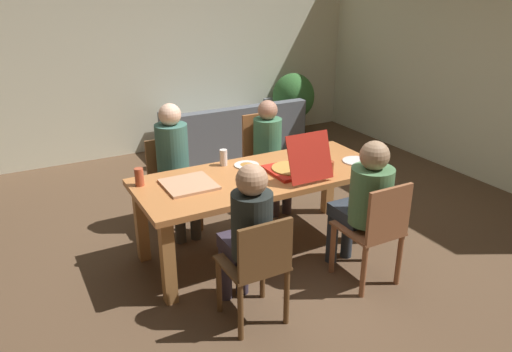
% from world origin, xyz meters
% --- Properties ---
extents(ground_plane, '(20.00, 20.00, 0.00)m').
position_xyz_m(ground_plane, '(0.00, 0.00, 0.00)').
color(ground_plane, brown).
extents(back_wall, '(6.43, 0.12, 2.77)m').
position_xyz_m(back_wall, '(0.00, 3.23, 1.38)').
color(back_wall, silver).
rests_on(back_wall, ground).
extents(side_wall_right, '(0.12, 5.49, 2.77)m').
position_xyz_m(side_wall_right, '(3.22, 0.97, 1.38)').
color(side_wall_right, silver).
rests_on(side_wall_right, ground).
extents(dining_table, '(2.18, 0.90, 0.75)m').
position_xyz_m(dining_table, '(0.00, 0.00, 0.65)').
color(dining_table, '#BF743C').
rests_on(dining_table, ground).
extents(chair_0, '(0.43, 0.43, 0.87)m').
position_xyz_m(chair_0, '(-0.53, 0.88, 0.49)').
color(chair_0, '#905E36').
rests_on(chair_0, ground).
extents(person_0, '(0.31, 0.52, 1.26)m').
position_xyz_m(person_0, '(-0.53, 0.74, 0.73)').
color(person_0, '#423F37').
rests_on(person_0, ground).
extents(chair_1, '(0.43, 0.46, 0.90)m').
position_xyz_m(chair_1, '(0.53, -0.89, 0.49)').
color(chair_1, '#985C3A').
rests_on(chair_1, ground).
extents(person_1, '(0.33, 0.55, 1.20)m').
position_xyz_m(person_1, '(0.53, -0.74, 0.71)').
color(person_1, '#2D353E').
rests_on(person_1, ground).
extents(chair_2, '(0.42, 0.41, 0.86)m').
position_xyz_m(chair_2, '(-0.53, -0.90, 0.48)').
color(chair_2, brown).
rests_on(chair_2, ground).
extents(person_2, '(0.29, 0.50, 1.20)m').
position_xyz_m(person_2, '(-0.53, -0.75, 0.71)').
color(person_2, '#362D3B').
rests_on(person_2, ground).
extents(chair_3, '(0.41, 0.40, 0.98)m').
position_xyz_m(chair_3, '(0.53, 0.91, 0.52)').
color(chair_3, '#9C5D31').
rests_on(chair_3, ground).
extents(person_3, '(0.30, 0.50, 1.16)m').
position_xyz_m(person_3, '(0.53, 0.76, 0.68)').
color(person_3, '#403438').
rests_on(person_3, ground).
extents(pizza_box_0, '(0.40, 0.54, 0.41)m').
position_xyz_m(pizza_box_0, '(0.26, -0.13, 0.80)').
color(pizza_box_0, red).
rests_on(pizza_box_0, dining_table).
extents(pizza_box_1, '(0.40, 0.40, 0.02)m').
position_xyz_m(pizza_box_1, '(-0.65, 0.06, 0.76)').
color(pizza_box_1, tan).
rests_on(pizza_box_1, dining_table).
extents(plate_0, '(0.21, 0.21, 0.03)m').
position_xyz_m(plate_0, '(0.72, 0.21, 0.76)').
color(plate_0, white).
rests_on(plate_0, dining_table).
extents(plate_1, '(0.25, 0.25, 0.01)m').
position_xyz_m(plate_1, '(0.91, -0.15, 0.75)').
color(plate_1, white).
rests_on(plate_1, dining_table).
extents(plate_2, '(0.22, 0.22, 0.03)m').
position_xyz_m(plate_2, '(-0.02, 0.23, 0.76)').
color(plate_2, white).
rests_on(plate_2, dining_table).
extents(drinking_glass_0, '(0.07, 0.07, 0.15)m').
position_xyz_m(drinking_glass_0, '(-1.00, 0.25, 0.82)').
color(drinking_glass_0, '#BD4B2E').
rests_on(drinking_glass_0, dining_table).
extents(drinking_glass_1, '(0.07, 0.07, 0.12)m').
position_xyz_m(drinking_glass_1, '(0.51, -0.30, 0.81)').
color(drinking_glass_1, '#B74D2B').
rests_on(drinking_glass_1, dining_table).
extents(drinking_glass_2, '(0.07, 0.07, 0.11)m').
position_xyz_m(drinking_glass_2, '(-0.14, -0.05, 0.80)').
color(drinking_glass_2, '#E2C05B').
rests_on(drinking_glass_2, dining_table).
extents(drinking_glass_3, '(0.07, 0.07, 0.15)m').
position_xyz_m(drinking_glass_3, '(-0.20, 0.35, 0.82)').
color(drinking_glass_3, silver).
rests_on(drinking_glass_3, dining_table).
extents(couch, '(1.89, 0.90, 0.71)m').
position_xyz_m(couch, '(0.99, 2.61, 0.26)').
color(couch, slate).
rests_on(couch, ground).
extents(potted_plant, '(0.63, 0.63, 1.00)m').
position_xyz_m(potted_plant, '(2.05, 2.72, 0.59)').
color(potted_plant, '#575455').
rests_on(potted_plant, ground).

